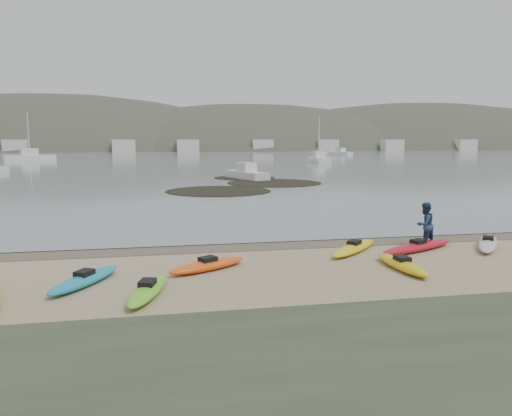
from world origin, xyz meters
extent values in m
plane|color=tan|center=(0.00, 0.00, 0.00)|extent=(600.00, 600.00, 0.00)
plane|color=brown|center=(0.00, -0.30, 0.00)|extent=(60.00, 60.00, 0.00)
plane|color=slate|center=(0.00, 300.00, 0.01)|extent=(1200.00, 1200.00, 0.00)
ellipsoid|color=teal|center=(-6.19, -4.91, 0.17)|extent=(2.14, 3.14, 0.34)
ellipsoid|color=#ED5314|center=(-2.40, -3.91, 0.17)|extent=(2.96, 2.13, 0.34)
ellipsoid|color=yellow|center=(3.42, -2.31, 0.17)|extent=(3.04, 3.02, 0.34)
ellipsoid|color=beige|center=(9.06, -2.52, 0.17)|extent=(2.87, 3.42, 0.34)
ellipsoid|color=#6FCB28|center=(-4.31, -6.32, 0.17)|extent=(1.46, 3.13, 0.34)
ellipsoid|color=#B11223|center=(5.94, -2.59, 0.17)|extent=(4.01, 2.34, 0.34)
ellipsoid|color=gold|center=(4.01, -5.05, 0.17)|extent=(0.84, 3.11, 0.34)
imported|color=navy|center=(6.59, -1.89, 0.90)|extent=(1.08, 0.97, 1.81)
cylinder|color=black|center=(0.89, 20.83, 0.03)|extent=(8.77, 8.77, 0.04)
cylinder|color=black|center=(7.13, 27.31, 0.03)|extent=(9.29, 9.29, 0.04)
cylinder|color=black|center=(5.36, 34.18, 0.03)|extent=(6.79, 6.79, 0.04)
cube|color=silver|center=(5.34, 32.91, 0.47)|extent=(4.10, 6.94, 0.94)
cube|color=silver|center=(24.01, 65.01, 0.57)|extent=(2.65, 8.19, 1.13)
cube|color=silver|center=(-28.61, 84.18, 0.65)|extent=(9.54, 6.20, 1.30)
cube|color=silver|center=(43.13, 105.18, 0.51)|extent=(4.68, 7.47, 1.01)
ellipsoid|color=#384235|center=(-45.00, 195.00, -18.00)|extent=(220.00, 120.00, 80.00)
ellipsoid|color=#384235|center=(35.00, 190.00, -15.30)|extent=(200.00, 110.00, 68.00)
ellipsoid|color=#384235|center=(120.00, 200.00, -17.10)|extent=(230.00, 130.00, 76.00)
cube|color=beige|center=(-42.00, 145.00, 2.00)|extent=(7.00, 5.00, 4.00)
cube|color=beige|center=(-18.00, 145.00, 2.00)|extent=(7.00, 5.00, 4.00)
cube|color=beige|center=(6.00, 145.00, 2.00)|extent=(7.00, 5.00, 4.00)
cube|color=beige|center=(30.00, 145.00, 2.00)|extent=(7.00, 5.00, 4.00)
cube|color=beige|center=(54.00, 145.00, 2.00)|extent=(7.00, 5.00, 4.00)
cube|color=beige|center=(78.00, 145.00, 2.00)|extent=(7.00, 5.00, 4.00)
cube|color=beige|center=(102.00, 145.00, 2.00)|extent=(7.00, 5.00, 4.00)
camera|label=1|loc=(-3.91, -20.09, 4.36)|focal=35.00mm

